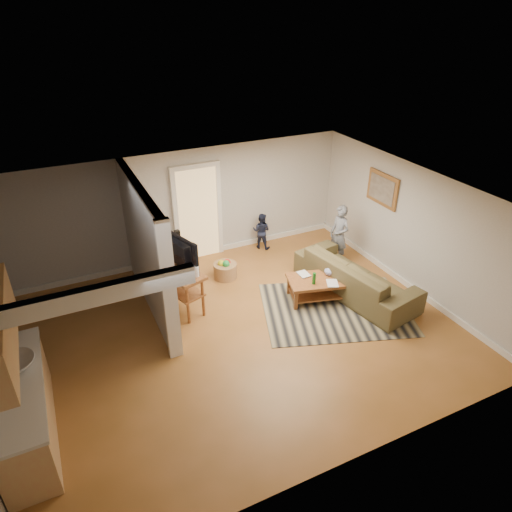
{
  "coord_description": "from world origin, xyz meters",
  "views": [
    {
      "loc": [
        -2.5,
        -5.93,
        5.18
      ],
      "look_at": [
        0.61,
        0.61,
        1.1
      ],
      "focal_mm": 32.0,
      "sensor_mm": 36.0,
      "label": 1
    }
  ],
  "objects_px": {
    "toy_basket": "(225,270)",
    "toddler": "(261,247)",
    "tv_console": "(176,271)",
    "speaker_right": "(179,251)",
    "child": "(337,261)",
    "speaker_left": "(174,306)",
    "sofa": "(354,292)",
    "coffee_table": "(319,283)"
  },
  "relations": [
    {
      "from": "toy_basket",
      "to": "toddler",
      "type": "xyz_separation_m",
      "value": [
        1.28,
        0.88,
        -0.18
      ]
    },
    {
      "from": "tv_console",
      "to": "speaker_right",
      "type": "height_order",
      "value": "tv_console"
    },
    {
      "from": "child",
      "to": "toddler",
      "type": "distance_m",
      "value": 1.83
    },
    {
      "from": "child",
      "to": "speaker_left",
      "type": "bearing_deg",
      "value": -88.39
    },
    {
      "from": "sofa",
      "to": "tv_console",
      "type": "height_order",
      "value": "tv_console"
    },
    {
      "from": "tv_console",
      "to": "toddler",
      "type": "bearing_deg",
      "value": 12.24
    },
    {
      "from": "speaker_right",
      "to": "toy_basket",
      "type": "xyz_separation_m",
      "value": [
        0.79,
        -0.66,
        -0.31
      ]
    },
    {
      "from": "speaker_left",
      "to": "toddler",
      "type": "relative_size",
      "value": 1.18
    },
    {
      "from": "sofa",
      "to": "child",
      "type": "height_order",
      "value": "child"
    },
    {
      "from": "sofa",
      "to": "speaker_left",
      "type": "relative_size",
      "value": 2.51
    },
    {
      "from": "coffee_table",
      "to": "child",
      "type": "distance_m",
      "value": 1.62
    },
    {
      "from": "tv_console",
      "to": "child",
      "type": "height_order",
      "value": "tv_console"
    },
    {
      "from": "coffee_table",
      "to": "speaker_left",
      "type": "xyz_separation_m",
      "value": [
        -2.83,
        0.24,
        0.16
      ]
    },
    {
      "from": "tv_console",
      "to": "child",
      "type": "relative_size",
      "value": 1.08
    },
    {
      "from": "speaker_right",
      "to": "child",
      "type": "bearing_deg",
      "value": -29.69
    },
    {
      "from": "speaker_left",
      "to": "toy_basket",
      "type": "height_order",
      "value": "speaker_left"
    },
    {
      "from": "toy_basket",
      "to": "toddler",
      "type": "distance_m",
      "value": 1.56
    },
    {
      "from": "speaker_left",
      "to": "child",
      "type": "relative_size",
      "value": 0.77
    },
    {
      "from": "toddler",
      "to": "toy_basket",
      "type": "bearing_deg",
      "value": 76.75
    },
    {
      "from": "speaker_left",
      "to": "toy_basket",
      "type": "relative_size",
      "value": 2.1
    },
    {
      "from": "coffee_table",
      "to": "tv_console",
      "type": "relative_size",
      "value": 0.9
    },
    {
      "from": "speaker_left",
      "to": "toddler",
      "type": "distance_m",
      "value": 3.53
    },
    {
      "from": "coffee_table",
      "to": "tv_console",
      "type": "xyz_separation_m",
      "value": [
        -2.56,
        0.95,
        0.42
      ]
    },
    {
      "from": "sofa",
      "to": "coffee_table",
      "type": "distance_m",
      "value": 0.86
    },
    {
      "from": "toy_basket",
      "to": "toddler",
      "type": "bearing_deg",
      "value": 34.37
    },
    {
      "from": "speaker_left",
      "to": "child",
      "type": "distance_m",
      "value": 4.12
    },
    {
      "from": "sofa",
      "to": "speaker_left",
      "type": "distance_m",
      "value": 3.66
    },
    {
      "from": "coffee_table",
      "to": "speaker_right",
      "type": "height_order",
      "value": "speaker_right"
    },
    {
      "from": "speaker_right",
      "to": "toddler",
      "type": "xyz_separation_m",
      "value": [
        2.07,
        0.22,
        -0.49
      ]
    },
    {
      "from": "coffee_table",
      "to": "toy_basket",
      "type": "height_order",
      "value": "coffee_table"
    },
    {
      "from": "speaker_left",
      "to": "child",
      "type": "height_order",
      "value": "speaker_left"
    },
    {
      "from": "sofa",
      "to": "coffee_table",
      "type": "relative_size",
      "value": 1.98
    },
    {
      "from": "coffee_table",
      "to": "child",
      "type": "height_order",
      "value": "coffee_table"
    },
    {
      "from": "speaker_right",
      "to": "speaker_left",
      "type": "bearing_deg",
      "value": -120.3
    },
    {
      "from": "sofa",
      "to": "speaker_right",
      "type": "height_order",
      "value": "speaker_right"
    },
    {
      "from": "toddler",
      "to": "coffee_table",
      "type": "bearing_deg",
      "value": 134.35
    },
    {
      "from": "sofa",
      "to": "speaker_left",
      "type": "bearing_deg",
      "value": 73.43
    },
    {
      "from": "tv_console",
      "to": "speaker_left",
      "type": "bearing_deg",
      "value": -128.63
    },
    {
      "from": "sofa",
      "to": "toddler",
      "type": "xyz_separation_m",
      "value": [
        -0.85,
        2.54,
        0.0
      ]
    },
    {
      "from": "coffee_table",
      "to": "child",
      "type": "xyz_separation_m",
      "value": [
        1.17,
        1.07,
        -0.36
      ]
    },
    {
      "from": "speaker_left",
      "to": "sofa",
      "type": "bearing_deg",
      "value": -19.97
    },
    {
      "from": "toy_basket",
      "to": "toddler",
      "type": "relative_size",
      "value": 0.56
    }
  ]
}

